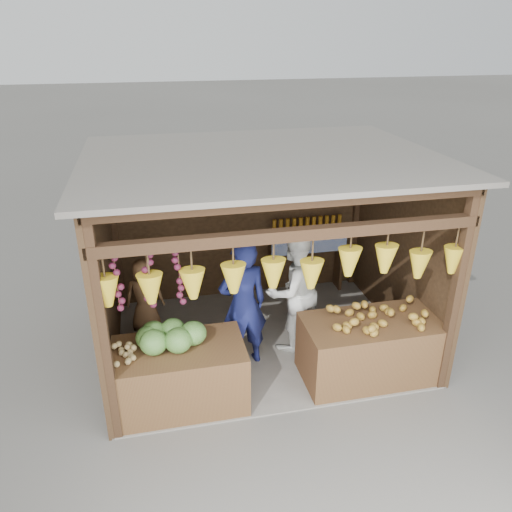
{
  "coord_description": "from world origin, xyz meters",
  "views": [
    {
      "loc": [
        -1.36,
        -5.81,
        4.04
      ],
      "look_at": [
        -0.1,
        -0.1,
        1.38
      ],
      "focal_mm": 35.0,
      "sensor_mm": 36.0,
      "label": 1
    }
  ],
  "objects_px": {
    "vendor_seated": "(145,296)",
    "man_standing": "(243,305)",
    "counter_left": "(180,376)",
    "woman_standing": "(293,290)",
    "counter_right": "(369,349)"
  },
  "relations": [
    {
      "from": "woman_standing",
      "to": "vendor_seated",
      "type": "height_order",
      "value": "woman_standing"
    },
    {
      "from": "counter_left",
      "to": "counter_right",
      "type": "distance_m",
      "value": 2.35
    },
    {
      "from": "counter_right",
      "to": "man_standing",
      "type": "height_order",
      "value": "man_standing"
    },
    {
      "from": "counter_left",
      "to": "woman_standing",
      "type": "bearing_deg",
      "value": 28.32
    },
    {
      "from": "counter_left",
      "to": "man_standing",
      "type": "distance_m",
      "value": 1.17
    },
    {
      "from": "vendor_seated",
      "to": "man_standing",
      "type": "bearing_deg",
      "value": 159.0
    },
    {
      "from": "vendor_seated",
      "to": "counter_left",
      "type": "bearing_deg",
      "value": 112.02
    },
    {
      "from": "counter_left",
      "to": "woman_standing",
      "type": "height_order",
      "value": "woman_standing"
    },
    {
      "from": "man_standing",
      "to": "woman_standing",
      "type": "height_order",
      "value": "man_standing"
    },
    {
      "from": "counter_right",
      "to": "vendor_seated",
      "type": "distance_m",
      "value": 3.0
    },
    {
      "from": "woman_standing",
      "to": "vendor_seated",
      "type": "distance_m",
      "value": 1.99
    },
    {
      "from": "counter_right",
      "to": "man_standing",
      "type": "bearing_deg",
      "value": 157.57
    },
    {
      "from": "counter_right",
      "to": "man_standing",
      "type": "distance_m",
      "value": 1.67
    },
    {
      "from": "man_standing",
      "to": "vendor_seated",
      "type": "distance_m",
      "value": 1.37
    },
    {
      "from": "man_standing",
      "to": "vendor_seated",
      "type": "xyz_separation_m",
      "value": [
        -1.21,
        0.64,
        -0.07
      ]
    }
  ]
}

